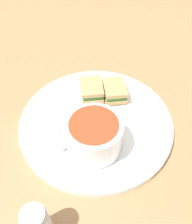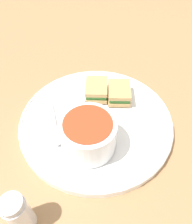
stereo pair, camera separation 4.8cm
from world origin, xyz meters
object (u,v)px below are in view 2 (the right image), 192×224
object	(u,v)px
sandwich_half_near	(119,93)
salt_shaker	(19,214)
spoon	(56,135)
soup_bowl	(88,134)
sandwich_half_far	(96,89)

from	to	relation	value
sandwich_half_near	salt_shaker	bearing A→B (deg)	165.30
spoon	soup_bowl	bearing A→B (deg)	57.73
soup_bowl	sandwich_half_near	world-z (taller)	soup_bowl
spoon	sandwich_half_near	bearing A→B (deg)	115.21
salt_shaker	sandwich_half_far	bearing A→B (deg)	-5.12
sandwich_half_near	soup_bowl	bearing A→B (deg)	170.15
soup_bowl	spoon	world-z (taller)	soup_bowl
soup_bowl	sandwich_half_near	distance (m)	0.16
spoon	salt_shaker	distance (m)	0.17
spoon	sandwich_half_far	distance (m)	0.15
spoon	sandwich_half_near	distance (m)	0.18
salt_shaker	spoon	bearing A→B (deg)	4.92
sandwich_half_near	salt_shaker	distance (m)	0.33
soup_bowl	sandwich_half_near	size ratio (longest dim) A/B	1.37
soup_bowl	spoon	bearing A→B (deg)	89.85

